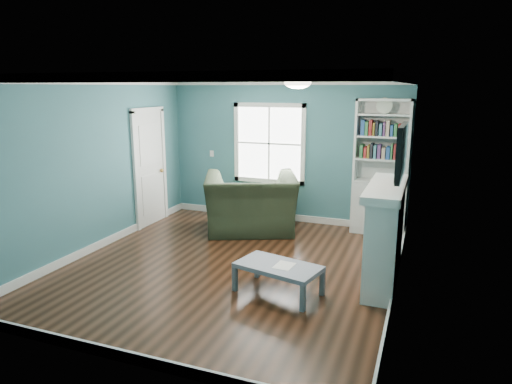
% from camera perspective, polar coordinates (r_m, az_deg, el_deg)
% --- Properties ---
extents(floor, '(5.00, 5.00, 0.00)m').
position_cam_1_polar(floor, '(6.59, -3.13, -9.18)').
color(floor, black).
rests_on(floor, ground).
extents(room_walls, '(5.00, 5.00, 5.00)m').
position_cam_1_polar(room_walls, '(6.17, -3.31, 4.55)').
color(room_walls, teal).
rests_on(room_walls, ground).
extents(trim, '(4.50, 5.00, 2.60)m').
position_cam_1_polar(trim, '(6.23, -3.27, 1.41)').
color(trim, white).
rests_on(trim, ground).
extents(window, '(1.40, 0.06, 1.50)m').
position_cam_1_polar(window, '(8.59, 1.66, 6.07)').
color(window, white).
rests_on(window, room_walls).
extents(bookshelf, '(0.90, 0.35, 2.31)m').
position_cam_1_polar(bookshelf, '(8.05, 15.24, 1.36)').
color(bookshelf, silver).
rests_on(bookshelf, ground).
extents(fireplace, '(0.44, 1.58, 1.30)m').
position_cam_1_polar(fireplace, '(6.07, 15.93, -5.26)').
color(fireplace, black).
rests_on(fireplace, ground).
extents(tv, '(0.06, 1.10, 0.65)m').
position_cam_1_polar(tv, '(5.83, 17.78, 4.88)').
color(tv, black).
rests_on(tv, fireplace).
extents(door, '(0.12, 0.98, 2.17)m').
position_cam_1_polar(door, '(8.53, -13.12, 3.13)').
color(door, silver).
rests_on(door, ground).
extents(ceiling_fixture, '(0.38, 0.38, 0.15)m').
position_cam_1_polar(ceiling_fixture, '(5.89, 5.23, 13.56)').
color(ceiling_fixture, white).
rests_on(ceiling_fixture, room_walls).
extents(light_switch, '(0.08, 0.01, 0.12)m').
position_cam_1_polar(light_switch, '(9.08, -5.54, 4.81)').
color(light_switch, white).
rests_on(light_switch, room_walls).
extents(recliner, '(1.81, 1.53, 1.35)m').
position_cam_1_polar(recliner, '(7.91, -0.66, -0.23)').
color(recliner, black).
rests_on(recliner, ground).
extents(coffee_table, '(1.11, 0.77, 0.37)m').
position_cam_1_polar(coffee_table, '(5.66, 2.80, -9.52)').
color(coffee_table, '#555D66').
rests_on(coffee_table, ground).
extents(paper_sheet, '(0.24, 0.29, 0.00)m').
position_cam_1_polar(paper_sheet, '(5.62, 3.54, -9.16)').
color(paper_sheet, white).
rests_on(paper_sheet, coffee_table).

